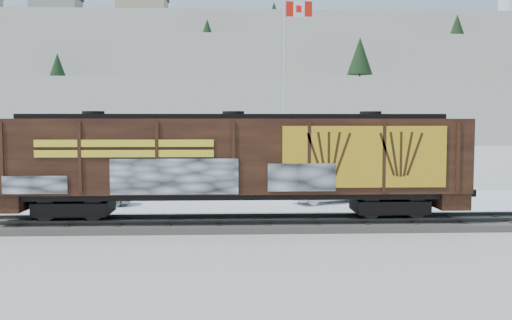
{
  "coord_description": "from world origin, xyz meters",
  "views": [
    {
      "loc": [
        -3.44,
        -23.73,
        4.47
      ],
      "look_at": [
        -2.34,
        3.0,
        2.6
      ],
      "focal_mm": 40.0,
      "sensor_mm": 36.0,
      "label": 1
    }
  ],
  "objects_px": {
    "hopper_railcar": "(234,159)",
    "car_white": "(327,190)",
    "car_dark": "(386,190)",
    "car_silver": "(90,192)",
    "flagpole": "(286,117)"
  },
  "relations": [
    {
      "from": "hopper_railcar",
      "to": "car_dark",
      "type": "relative_size",
      "value": 4.46
    },
    {
      "from": "flagpole",
      "to": "car_silver",
      "type": "bearing_deg",
      "value": -142.18
    },
    {
      "from": "car_dark",
      "to": "car_white",
      "type": "bearing_deg",
      "value": 121.5
    },
    {
      "from": "hopper_railcar",
      "to": "car_dark",
      "type": "distance_m",
      "value": 11.23
    },
    {
      "from": "hopper_railcar",
      "to": "flagpole",
      "type": "distance_m",
      "value": 15.16
    },
    {
      "from": "hopper_railcar",
      "to": "car_dark",
      "type": "bearing_deg",
      "value": 40.26
    },
    {
      "from": "car_white",
      "to": "car_dark",
      "type": "height_order",
      "value": "car_white"
    },
    {
      "from": "flagpole",
      "to": "hopper_railcar",
      "type": "bearing_deg",
      "value": -103.64
    },
    {
      "from": "car_dark",
      "to": "car_silver",
      "type": "bearing_deg",
      "value": 116.59
    },
    {
      "from": "hopper_railcar",
      "to": "car_white",
      "type": "height_order",
      "value": "hopper_railcar"
    },
    {
      "from": "hopper_railcar",
      "to": "flagpole",
      "type": "bearing_deg",
      "value": 76.36
    },
    {
      "from": "car_white",
      "to": "flagpole",
      "type": "bearing_deg",
      "value": -13.93
    },
    {
      "from": "car_silver",
      "to": "car_white",
      "type": "height_order",
      "value": "car_silver"
    },
    {
      "from": "flagpole",
      "to": "car_white",
      "type": "relative_size",
      "value": 2.96
    },
    {
      "from": "car_silver",
      "to": "car_dark",
      "type": "distance_m",
      "value": 15.9
    }
  ]
}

